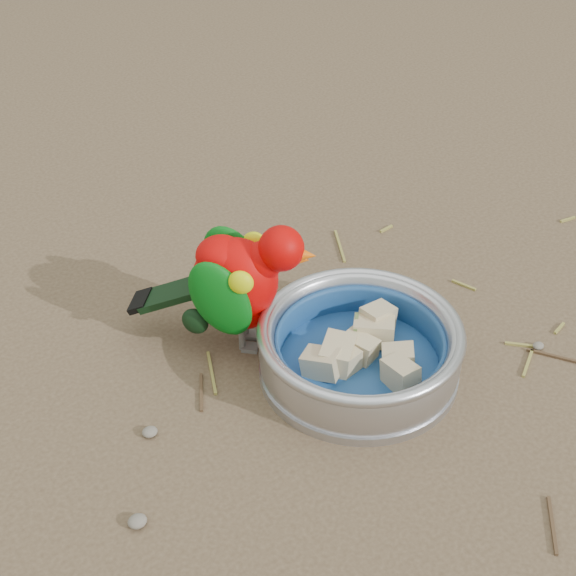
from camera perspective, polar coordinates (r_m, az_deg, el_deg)
ground at (r=0.88m, az=8.60°, el=-8.90°), size 60.00×60.00×0.00m
food_bowl at (r=0.92m, az=4.58°, el=-5.12°), size 0.21×0.21×0.02m
bowl_wall at (r=0.90m, az=4.67°, el=-3.72°), size 0.21×0.21×0.04m
fruit_wedges at (r=0.90m, az=4.65°, el=-4.05°), size 0.12×0.12×0.03m
lory_parrot at (r=0.91m, az=-3.20°, el=-0.05°), size 0.19×0.19×0.15m
ground_debris at (r=0.89m, az=8.55°, el=-7.89°), size 0.90×0.80×0.01m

